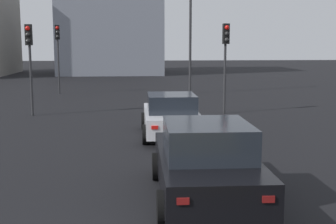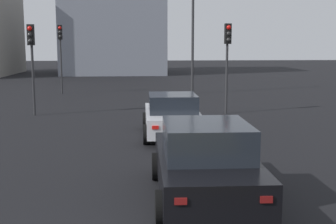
{
  "view_description": "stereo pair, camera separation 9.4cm",
  "coord_description": "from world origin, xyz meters",
  "px_view_note": "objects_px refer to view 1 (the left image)",
  "views": [
    {
      "loc": [
        -5.47,
        -0.02,
        3.17
      ],
      "look_at": [
        5.33,
        -0.91,
        1.51
      ],
      "focal_mm": 47.81,
      "sensor_mm": 36.0,
      "label": 1
    },
    {
      "loc": [
        -5.47,
        -0.11,
        3.17
      ],
      "look_at": [
        5.33,
        -0.91,
        1.51
      ],
      "focal_mm": 47.81,
      "sensor_mm": 36.0,
      "label": 2
    }
  ],
  "objects_px": {
    "car_white_left_lead": "(171,116)",
    "traffic_light_far_left": "(226,49)",
    "street_lamp_kerbside": "(190,20)",
    "traffic_light_near_right": "(58,45)",
    "car_black_left_second": "(206,162)",
    "traffic_light_near_left": "(29,50)"
  },
  "relations": [
    {
      "from": "car_white_left_lead",
      "to": "traffic_light_far_left",
      "type": "relative_size",
      "value": 1.02
    },
    {
      "from": "street_lamp_kerbside",
      "to": "traffic_light_near_right",
      "type": "bearing_deg",
      "value": 86.54
    },
    {
      "from": "traffic_light_near_right",
      "to": "traffic_light_far_left",
      "type": "distance_m",
      "value": 12.58
    },
    {
      "from": "car_white_left_lead",
      "to": "car_black_left_second",
      "type": "relative_size",
      "value": 0.94
    },
    {
      "from": "car_black_left_second",
      "to": "traffic_light_near_right",
      "type": "bearing_deg",
      "value": 17.75
    },
    {
      "from": "car_black_left_second",
      "to": "traffic_light_far_left",
      "type": "distance_m",
      "value": 11.69
    },
    {
      "from": "traffic_light_near_left",
      "to": "street_lamp_kerbside",
      "type": "height_order",
      "value": "street_lamp_kerbside"
    },
    {
      "from": "street_lamp_kerbside",
      "to": "car_white_left_lead",
      "type": "bearing_deg",
      "value": 169.72
    },
    {
      "from": "street_lamp_kerbside",
      "to": "traffic_light_near_left",
      "type": "bearing_deg",
      "value": 135.6
    },
    {
      "from": "car_white_left_lead",
      "to": "traffic_light_near_left",
      "type": "xyz_separation_m",
      "value": [
        4.92,
        5.76,
        2.16
      ]
    },
    {
      "from": "car_white_left_lead",
      "to": "street_lamp_kerbside",
      "type": "relative_size",
      "value": 0.52
    },
    {
      "from": "car_white_left_lead",
      "to": "traffic_light_near_left",
      "type": "bearing_deg",
      "value": 50.27
    },
    {
      "from": "car_black_left_second",
      "to": "traffic_light_far_left",
      "type": "bearing_deg",
      "value": -12.85
    },
    {
      "from": "traffic_light_far_left",
      "to": "street_lamp_kerbside",
      "type": "xyz_separation_m",
      "value": [
        8.47,
        0.48,
        1.7
      ]
    },
    {
      "from": "car_white_left_lead",
      "to": "traffic_light_near_left",
      "type": "height_order",
      "value": "traffic_light_near_left"
    },
    {
      "from": "traffic_light_far_left",
      "to": "street_lamp_kerbside",
      "type": "distance_m",
      "value": 8.65
    },
    {
      "from": "traffic_light_near_left",
      "to": "traffic_light_far_left",
      "type": "height_order",
      "value": "traffic_light_far_left"
    },
    {
      "from": "street_lamp_kerbside",
      "to": "traffic_light_far_left",
      "type": "bearing_deg",
      "value": -176.75
    },
    {
      "from": "traffic_light_near_right",
      "to": "street_lamp_kerbside",
      "type": "height_order",
      "value": "street_lamp_kerbside"
    },
    {
      "from": "traffic_light_near_left",
      "to": "traffic_light_near_right",
      "type": "distance_m",
      "value": 8.85
    },
    {
      "from": "car_black_left_second",
      "to": "traffic_light_near_right",
      "type": "height_order",
      "value": "traffic_light_near_right"
    },
    {
      "from": "car_black_left_second",
      "to": "traffic_light_near_left",
      "type": "height_order",
      "value": "traffic_light_near_left"
    }
  ]
}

